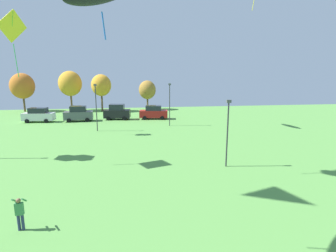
{
  "coord_description": "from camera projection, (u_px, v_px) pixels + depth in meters",
  "views": [
    {
      "loc": [
        -1.18,
        1.6,
        7.43
      ],
      "look_at": [
        0.78,
        15.47,
        4.62
      ],
      "focal_mm": 28.0,
      "sensor_mm": 36.0,
      "label": 1
    }
  ],
  "objects": [
    {
      "name": "light_post_3",
      "position": [
        96.0,
        105.0,
        33.9
      ],
      "size": [
        0.36,
        0.2,
        6.15
      ],
      "color": "#2D2D33",
      "rests_on": "ground"
    },
    {
      "name": "parked_car_third_from_left",
      "position": [
        117.0,
        112.0,
        43.02
      ],
      "size": [
        4.41,
        2.39,
        2.54
      ],
      "rotation": [
        0.0,
        0.0,
        -0.12
      ],
      "color": "black",
      "rests_on": "ground"
    },
    {
      "name": "treeline_tree_3",
      "position": [
        147.0,
        90.0,
        54.38
      ],
      "size": [
        3.51,
        3.51,
        6.06
      ],
      "color": "brown",
      "rests_on": "ground"
    },
    {
      "name": "person_standing_far_right",
      "position": [
        20.0,
        212.0,
        12.49
      ],
      "size": [
        0.52,
        0.49,
        1.7
      ],
      "rotation": [
        0.0,
        0.0,
        -0.07
      ],
      "color": "navy",
      "rests_on": "ground"
    },
    {
      "name": "treeline_tree_2",
      "position": [
        101.0,
        85.0,
        51.54
      ],
      "size": [
        3.87,
        3.87,
        7.33
      ],
      "color": "brown",
      "rests_on": "ground"
    },
    {
      "name": "parked_car_rightmost_in_row",
      "position": [
        154.0,
        112.0,
        43.49
      ],
      "size": [
        4.82,
        2.51,
        2.26
      ],
      "rotation": [
        0.0,
        0.0,
        -0.14
      ],
      "color": "maroon",
      "rests_on": "ground"
    },
    {
      "name": "treeline_tree_1",
      "position": [
        70.0,
        84.0,
        52.3
      ],
      "size": [
        4.53,
        4.53,
        7.99
      ],
      "color": "brown",
      "rests_on": "ground"
    },
    {
      "name": "light_post_1",
      "position": [
        228.0,
        129.0,
        20.77
      ],
      "size": [
        0.36,
        0.2,
        5.44
      ],
      "color": "#2D2D33",
      "rests_on": "ground"
    },
    {
      "name": "light_post_2",
      "position": [
        170.0,
        102.0,
        37.45
      ],
      "size": [
        0.36,
        0.2,
        6.08
      ],
      "color": "#2D2D33",
      "rests_on": "ground"
    },
    {
      "name": "parked_car_second_from_left",
      "position": [
        78.0,
        114.0,
        41.45
      ],
      "size": [
        4.51,
        2.27,
        2.44
      ],
      "rotation": [
        0.0,
        0.0,
        0.08
      ],
      "color": "#4C5156",
      "rests_on": "ground"
    },
    {
      "name": "parked_car_leftmost",
      "position": [
        39.0,
        115.0,
        40.67
      ],
      "size": [
        4.78,
        2.27,
        2.26
      ],
      "rotation": [
        0.0,
        0.0,
        -0.09
      ],
      "color": "silver",
      "rests_on": "ground"
    },
    {
      "name": "treeline_tree_0",
      "position": [
        22.0,
        86.0,
        51.27
      ],
      "size": [
        4.55,
        4.55,
        7.57
      ],
      "color": "brown",
      "rests_on": "ground"
    },
    {
      "name": "kite_flying_9",
      "position": [
        13.0,
        28.0,
        19.54
      ],
      "size": [
        1.32,
        2.11,
        4.92
      ],
      "color": "yellow"
    }
  ]
}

